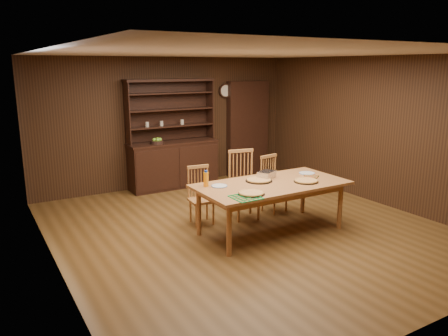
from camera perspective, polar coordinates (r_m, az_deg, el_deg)
floor at (r=6.74m, az=3.16°, el=-7.89°), size 6.00×6.00×0.00m
room_shell at (r=6.34m, az=3.34°, el=5.53°), size 6.00×6.00×6.00m
china_hutch at (r=8.90m, az=-6.67°, el=1.26°), size 1.84×0.52×2.17m
doorway at (r=9.85m, az=3.09°, el=5.17°), size 1.00×0.18×2.10m
wall_clock at (r=9.52m, az=0.16°, el=10.06°), size 0.30×0.05×0.30m
dining_table at (r=6.44m, az=6.21°, el=-2.55°), size 2.23×1.12×0.75m
chair_left at (r=6.86m, az=-3.14°, el=-3.28°), size 0.41×0.39×0.91m
chair_center at (r=7.09m, az=2.49°, el=-1.81°), size 0.53×0.51×1.11m
chair_right at (r=7.45m, az=6.26°, el=-1.79°), size 0.45×0.43×0.96m
pizza_left at (r=5.84m, az=3.59°, el=-3.29°), size 0.36×0.36×0.04m
pizza_right at (r=6.56m, az=10.67°, el=-1.65°), size 0.36×0.36×0.04m
pizza_center at (r=6.51m, az=4.58°, el=-1.58°), size 0.40×0.40×0.04m
cooling_rack at (r=5.69m, az=2.86°, el=-3.83°), size 0.44×0.44×0.02m
plate_left at (r=6.20m, az=-0.62°, el=-2.36°), size 0.23×0.23×0.02m
plate_right at (r=7.06m, az=10.78°, el=-0.67°), size 0.25×0.25×0.02m
foil_dish at (r=6.69m, az=5.58°, el=-0.86°), size 0.32×0.29×0.11m
juice_bottle at (r=6.19m, az=-2.37°, el=-1.44°), size 0.07×0.07×0.23m
pot_holder_a at (r=6.87m, az=11.36°, el=-1.08°), size 0.27×0.27×0.01m
pot_holder_b at (r=6.91m, az=11.18°, el=-0.99°), size 0.26×0.26×0.01m
fruit_bowl at (r=8.63m, az=-8.74°, el=3.46°), size 0.25×0.25×0.12m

